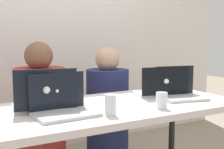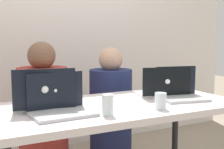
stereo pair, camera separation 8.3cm
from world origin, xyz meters
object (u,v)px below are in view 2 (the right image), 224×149
object	(u,v)px
person_on_left	(43,120)
water_glass_right	(161,102)
person_on_right	(111,115)
laptop_front_left	(60,106)
water_glass_left	(108,107)
laptop_back_right	(163,89)
laptop_back_left	(43,100)
laptop_front_right	(181,92)

from	to	relation	value
person_on_left	water_glass_right	xyz separation A→B (m)	(0.46, -0.93, 0.28)
person_on_right	laptop_front_left	bearing A→B (deg)	31.58
water_glass_left	laptop_back_right	bearing A→B (deg)	28.25
laptop_back_right	water_glass_left	xyz separation A→B (m)	(-0.60, -0.32, 0.00)
person_on_left	person_on_right	size ratio (longest dim) A/B	1.05
laptop_back_left	water_glass_right	size ratio (longest dim) A/B	3.94
person_on_right	laptop_back_right	xyz separation A→B (m)	(0.11, -0.60, 0.31)
person_on_left	laptop_back_left	distance (m)	0.69
person_on_right	water_glass_left	bearing A→B (deg)	46.08
laptop_front_left	laptop_back_left	bearing A→B (deg)	104.36
person_on_left	laptop_front_left	size ratio (longest dim) A/B	3.30
person_on_left	water_glass_left	distance (m)	0.97
person_on_right	water_glass_right	size ratio (longest dim) A/B	10.89
laptop_front_left	water_glass_right	bearing A→B (deg)	-17.79
water_glass_right	laptop_back_right	bearing A→B (deg)	52.07
person_on_right	water_glass_left	xyz separation A→B (m)	(-0.48, -0.92, 0.31)
person_on_left	laptop_back_right	world-z (taller)	person_on_left
laptop_front_left	laptop_front_right	bearing A→B (deg)	-0.69
laptop_back_right	laptop_front_left	world-z (taller)	laptop_front_left
person_on_left	water_glass_right	distance (m)	1.07
laptop_back_right	person_on_right	bearing A→B (deg)	-65.22
water_glass_left	water_glass_right	xyz separation A→B (m)	(0.34, -0.01, -0.01)
person_on_right	water_glass_left	size ratio (longest dim) A/B	9.19
laptop_back_right	water_glass_right	size ratio (longest dim) A/B	4.02
person_on_right	laptop_front_right	size ratio (longest dim) A/B	3.18
laptop_front_right	water_glass_left	world-z (taller)	laptop_front_right
person_on_left	laptop_front_right	world-z (taller)	person_on_left
water_glass_left	laptop_front_left	bearing A→B (deg)	146.28
person_on_right	laptop_back_right	size ratio (longest dim) A/B	2.71
person_on_left	person_on_right	bearing A→B (deg)	172.60
laptop_back_right	water_glass_right	world-z (taller)	laptop_back_right
laptop_back_left	laptop_front_left	world-z (taller)	laptop_back_left
laptop_back_right	laptop_back_left	bearing A→B (deg)	14.60
laptop_front_right	laptop_front_left	distance (m)	0.86
person_on_left	water_glass_left	world-z (taller)	person_on_left
person_on_right	water_glass_right	xyz separation A→B (m)	(-0.14, -0.93, 0.31)
person_on_left	person_on_right	xyz separation A→B (m)	(0.60, 0.00, -0.02)
laptop_back_right	laptop_front_left	distance (m)	0.84
laptop_back_left	laptop_back_right	world-z (taller)	laptop_back_left
laptop_front_right	laptop_front_left	xyz separation A→B (m)	(-0.86, -0.03, 0.00)
person_on_left	water_glass_left	bearing A→B (deg)	89.92
laptop_front_right	water_glass_left	bearing A→B (deg)	-152.95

